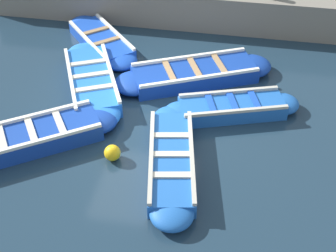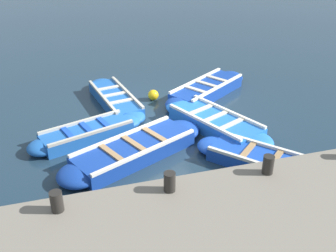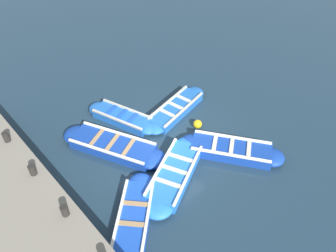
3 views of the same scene
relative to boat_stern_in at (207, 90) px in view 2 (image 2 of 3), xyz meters
The scene contains 12 objects.
ground_plane 2.47m from the boat_stern_in, 53.27° to the right, with size 120.00×120.00×0.00m, color #1C303F.
boat_stern_in is the anchor object (origin of this frame).
boat_end_of_row 2.23m from the boat_stern_in, 15.16° to the right, with size 3.65×2.36×0.43m.
boat_alongside 4.14m from the boat_stern_in, 45.47° to the right, with size 2.53×3.99×0.43m.
boat_centre 2.92m from the boat_stern_in, 92.78° to the right, with size 3.51×1.39×0.38m.
boat_near_quay 4.10m from the boat_stern_in, ahead, with size 2.94×2.74×0.37m.
boat_broadside 4.32m from the boat_stern_in, 66.21° to the right, with size 1.65×3.15×0.39m.
quay_wall 6.95m from the boat_stern_in, 16.53° to the right, with size 2.71×10.85×1.04m.
bollard_north 7.43m from the boat_stern_in, 39.85° to the right, with size 0.20×0.20×0.35m, color black.
bollard_mid_north 6.43m from the boat_stern_in, 27.07° to the right, with size 0.20×0.20×0.35m, color black.
bollard_mid_south 5.84m from the boat_stern_in, 10.63° to the right, with size 0.20×0.20×0.35m, color black.
buoy_orange_near 1.73m from the boat_stern_in, 94.46° to the right, with size 0.33×0.33×0.33m, color #EAB214.
Camera 2 is at (9.25, -2.41, 5.15)m, focal length 42.00 mm.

